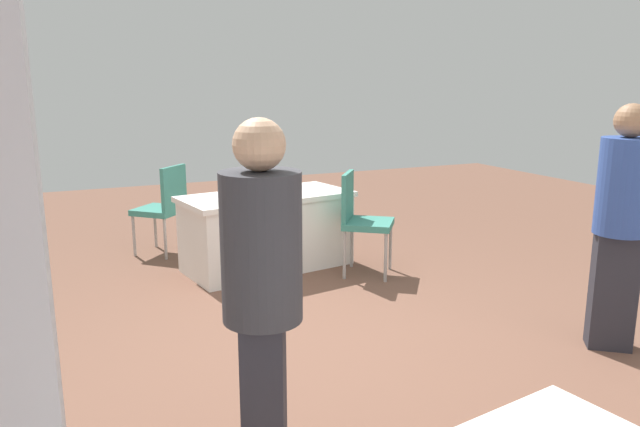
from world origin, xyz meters
TOP-DOWN VIEW (x-y plane):
  - ground_plane at (0.00, 0.00)m, footprint 14.40×14.40m
  - table_foreground at (-0.34, -1.83)m, footprint 1.72×1.01m
  - chair_tucked_left at (-1.07, -1.28)m, footprint 0.62×0.62m
  - chair_by_pillar at (0.48, -2.72)m, footprint 0.62×0.62m
  - person_presenter at (-1.87, 0.86)m, footprint 0.48×0.48m
  - person_attendee_standing at (0.76, 1.26)m, footprint 0.45×0.45m
  - laptop_silver at (-0.43, -1.87)m, footprint 0.39×0.38m
  - yarn_ball at (-0.01, -1.78)m, footprint 0.12×0.12m
  - scissors_red at (-0.62, -1.96)m, footprint 0.18×0.05m

SIDE VIEW (x-z plane):
  - ground_plane at x=0.00m, z-range 0.00..0.00m
  - table_foreground at x=-0.34m, z-range 0.00..0.74m
  - chair_by_pillar at x=0.48m, z-range 0.07..1.01m
  - chair_tucked_left at x=-1.07m, z-range 0.08..1.05m
  - scissors_red at x=-0.62m, z-range 0.73..0.74m
  - laptop_silver at x=-0.43m, z-range 0.67..0.88m
  - yarn_ball at x=-0.01m, z-range 0.73..0.86m
  - person_attendee_standing at x=0.76m, z-range 0.09..1.75m
  - person_presenter at x=-1.87m, z-range 0.09..1.75m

